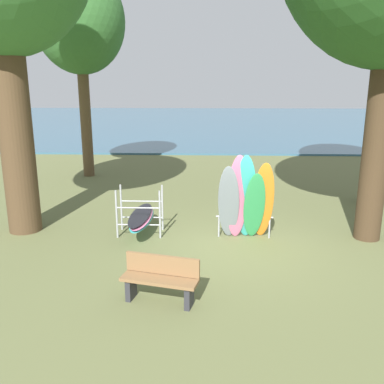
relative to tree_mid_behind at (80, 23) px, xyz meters
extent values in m
plane|color=#60663D|center=(5.78, -7.64, -6.03)|extent=(80.00, 80.00, 0.00)
cube|color=#38607A|center=(5.78, 23.05, -5.98)|extent=(80.00, 36.00, 0.10)
cylinder|color=#4C3823|center=(0.09, -6.66, -3.24)|extent=(0.84, 0.84, 5.58)
cylinder|color=#42301E|center=(9.05, -6.93, -3.27)|extent=(0.64, 0.64, 5.52)
cylinder|color=brown|center=(0.00, 0.00, -3.53)|extent=(0.44, 0.44, 4.99)
ellipsoid|color=#33662D|center=(0.00, 0.00, 0.07)|extent=(3.49, 3.49, 4.02)
cylinder|color=#4C3823|center=(10.18, -3.67, -2.64)|extent=(0.49, 0.49, 6.78)
ellipsoid|color=gray|center=(5.49, -7.25, -5.03)|extent=(0.59, 0.79, 1.99)
ellipsoid|color=pink|center=(5.70, -7.25, -4.90)|extent=(0.54, 0.68, 2.25)
ellipsoid|color=#38B2AD|center=(5.91, -7.24, -4.90)|extent=(0.62, 0.82, 2.25)
ellipsoid|color=#339E56|center=(6.12, -7.23, -5.12)|extent=(0.54, 0.71, 1.82)
ellipsoid|color=orange|center=(6.34, -7.23, -4.99)|extent=(0.55, 0.81, 2.08)
cylinder|color=#9EA0A5|center=(5.27, -6.97, -5.75)|extent=(0.04, 0.04, 0.55)
cylinder|color=#9EA0A5|center=(6.55, -7.02, -5.75)|extent=(0.04, 0.04, 0.55)
cylinder|color=#9EA0A5|center=(5.91, -7.00, -5.48)|extent=(1.45, 0.11, 0.04)
cylinder|color=#9EA0A5|center=(2.67, -7.12, -5.40)|extent=(0.05, 0.05, 1.25)
cylinder|color=#9EA0A5|center=(3.77, -7.12, -5.40)|extent=(0.05, 0.05, 1.25)
cylinder|color=#9EA0A5|center=(2.67, -6.52, -5.40)|extent=(0.05, 0.05, 1.25)
cylinder|color=#9EA0A5|center=(3.77, -6.52, -5.40)|extent=(0.05, 0.05, 1.25)
cylinder|color=#9EA0A5|center=(3.22, -7.12, -5.68)|extent=(1.10, 0.04, 0.04)
cylinder|color=#9EA0A5|center=(3.22, -7.12, -5.23)|extent=(1.10, 0.04, 0.04)
cylinder|color=#9EA0A5|center=(3.22, -6.52, -5.68)|extent=(1.10, 0.04, 0.04)
cylinder|color=#9EA0A5|center=(3.22, -6.52, -5.23)|extent=(1.10, 0.04, 0.04)
ellipsoid|color=#38B2AD|center=(3.27, -6.82, -5.63)|extent=(0.59, 2.12, 0.06)
ellipsoid|color=pink|center=(3.26, -6.82, -5.57)|extent=(0.53, 2.11, 0.06)
ellipsoid|color=black|center=(3.23, -6.82, -5.51)|extent=(0.57, 2.11, 0.06)
cube|color=#2D2D33|center=(3.57, -10.21, -5.82)|extent=(0.17, 0.33, 0.42)
cube|color=#2D2D33|center=(4.66, -10.48, -5.82)|extent=(0.17, 0.33, 0.42)
cube|color=olive|center=(4.11, -10.34, -5.58)|extent=(1.46, 0.73, 0.06)
cube|color=olive|center=(4.16, -10.17, -5.36)|extent=(1.37, 0.40, 0.36)
camera|label=1|loc=(4.95, -17.26, -2.09)|focal=39.66mm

